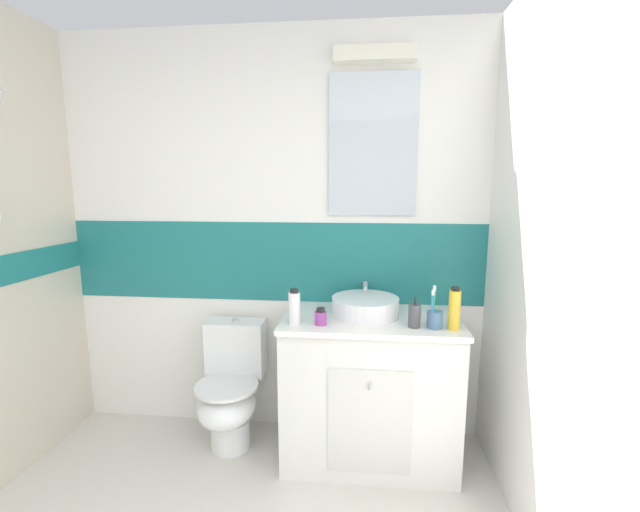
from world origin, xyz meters
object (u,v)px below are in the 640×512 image
hair_gel_jar (321,317)px  shampoo_bottle_tall (454,309)px  toothbrush_cup (435,318)px  mouthwash_bottle (294,307)px  soap_dispenser (414,316)px  toilet (231,390)px  sink_basin (365,305)px

hair_gel_jar → shampoo_bottle_tall: bearing=-0.8°
toothbrush_cup → shampoo_bottle_tall: 0.11m
toothbrush_cup → mouthwash_bottle: (-0.73, -0.01, 0.04)m
toothbrush_cup → soap_dispenser: 0.10m
hair_gel_jar → mouthwash_bottle: bearing=-178.3°
toothbrush_cup → toilet: bearing=170.9°
sink_basin → toilet: size_ratio=0.56×
soap_dispenser → hair_gel_jar: (-0.49, -0.01, -0.02)m
sink_basin → soap_dispenser: 0.31m
sink_basin → hair_gel_jar: 0.30m
hair_gel_jar → toilet: bearing=161.5°
shampoo_bottle_tall → toothbrush_cup: bearing=171.8°
shampoo_bottle_tall → soap_dispenser: bearing=175.3°
soap_dispenser → shampoo_bottle_tall: (0.19, -0.02, 0.04)m
sink_basin → shampoo_bottle_tall: shampoo_bottle_tall is taller
toilet → mouthwash_bottle: mouthwash_bottle is taller
toothbrush_cup → soap_dispenser: bearing=178.5°
shampoo_bottle_tall → hair_gel_jar: 0.68m
soap_dispenser → mouthwash_bottle: 0.63m
sink_basin → hair_gel_jar: size_ratio=4.69×
soap_dispenser → toilet: bearing=170.1°
shampoo_bottle_tall → mouthwash_bottle: 0.82m
toilet → hair_gel_jar: bearing=-18.5°
sink_basin → toilet: (-0.80, -0.00, -0.55)m
mouthwash_bottle → shampoo_bottle_tall: bearing=-0.4°
toilet → soap_dispenser: bearing=-9.9°
sink_basin → toothbrush_cup: 0.40m
sink_basin → toothbrush_cup: toothbrush_cup is taller
toothbrush_cup → mouthwash_bottle: size_ratio=1.16×
shampoo_bottle_tall → hair_gel_jar: bearing=179.2°
sink_basin → mouthwash_bottle: (-0.37, -0.20, 0.04)m
shampoo_bottle_tall → toilet: bearing=170.9°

